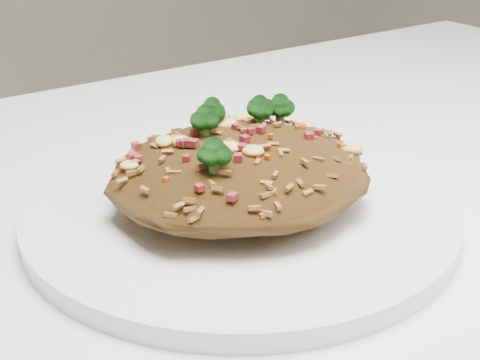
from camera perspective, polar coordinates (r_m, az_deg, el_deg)
name	(u,v)px	position (r m, az deg, el deg)	size (l,w,h in m)	color
dining_table	(334,309)	(0.54, 7.98, -10.88)	(1.20, 0.80, 0.75)	white
plate	(240,208)	(0.47, 0.00, -2.43)	(0.30, 0.30, 0.01)	white
fried_rice	(240,161)	(0.46, -0.01, 1.62)	(0.18, 0.17, 0.06)	brown
fork	(254,140)	(0.57, 1.22, 3.46)	(0.14, 0.10, 0.00)	silver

